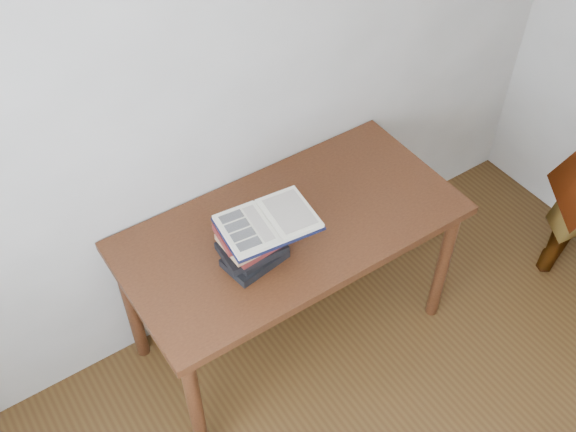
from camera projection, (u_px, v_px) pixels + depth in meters
desk at (291, 240)px, 2.87m from camera, size 1.44×0.72×0.77m
book_stack at (252, 245)px, 2.59m from camera, size 0.26×0.21×0.19m
open_book at (268, 222)px, 2.53m from camera, size 0.39×0.29×0.03m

